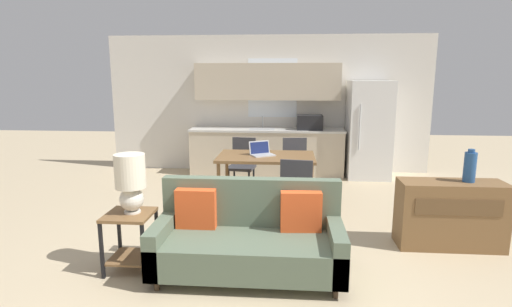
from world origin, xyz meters
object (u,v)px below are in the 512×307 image
dining_chair_far_right (295,163)px  laptop (261,152)px  refrigerator (368,130)px  credenza (450,214)px  dining_table (266,160)px  couch (249,239)px  side_table (130,232)px  dining_chair_near_right (297,189)px  dining_chair_far_left (242,163)px  vase (470,167)px  table_lamp (131,180)px

dining_chair_far_right → laptop: bearing=-130.1°
refrigerator → dining_chair_far_right: bearing=-140.3°
credenza → dining_table: bearing=149.9°
credenza → refrigerator: bearing=95.7°
refrigerator → couch: bearing=-115.4°
side_table → dining_chair_near_right: bearing=38.0°
dining_chair_near_right → dining_chair_far_left: same height
vase → dining_chair_far_left: bearing=144.2°
dining_chair_far_left → dining_chair_near_right: bearing=-52.3°
side_table → vase: vase is taller
side_table → credenza: (3.37, 0.82, -0.01)m
dining_table → laptop: bearing=160.0°
vase → refrigerator: bearing=98.7°
dining_table → dining_chair_near_right: size_ratio=1.55×
dining_chair_near_right → dining_chair_far_left: bearing=-52.2°
dining_table → side_table: size_ratio=2.37×
dining_table → dining_chair_near_right: (0.44, -0.76, -0.21)m
vase → dining_chair_near_right: vase is taller
refrigerator → laptop: (-1.90, -1.92, -0.09)m
side_table → dining_chair_near_right: size_ratio=0.65×
laptop → dining_chair_far_left: bearing=86.7°
table_lamp → dining_chair_far_right: (1.64, 2.83, -0.42)m
credenza → dining_chair_far_right: (-1.70, 2.03, 0.12)m
credenza → couch: bearing=-160.5°
dining_table → vase: (2.31, -1.22, 0.22)m
dining_chair_far_right → dining_table: bearing=-125.3°
couch → dining_chair_far_right: bearing=80.0°
dining_table → dining_chair_far_left: 0.91m
laptop → refrigerator: bearing=15.8°
refrigerator → dining_chair_far_left: refrigerator is taller
dining_table → credenza: size_ratio=1.22×
dining_chair_far_left → laptop: laptop is taller
dining_chair_far_left → dining_chair_far_right: same height
refrigerator → dining_chair_near_right: size_ratio=2.03×
refrigerator → table_lamp: refrigerator is taller
couch → dining_chair_near_right: dining_chair_near_right is taller
dining_chair_far_left → couch: bearing=-74.3°
dining_chair_far_left → refrigerator: bearing=35.5°
dining_chair_far_left → dining_chair_far_right: 0.88m
refrigerator → laptop: bearing=-134.7°
dining_table → dining_chair_near_right: bearing=-60.1°
couch → vase: bearing=18.6°
refrigerator → dining_chair_far_left: bearing=-152.5°
credenza → dining_chair_far_left: dining_chair_far_left is taller
dining_table → vase: vase is taller
table_lamp → refrigerator: bearing=52.7°
side_table → vase: 3.68m
side_table → laptop: size_ratio=1.46×
credenza → dining_chair_far_right: dining_chair_far_right is taller
table_lamp → dining_chair_far_right: bearing=59.8°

